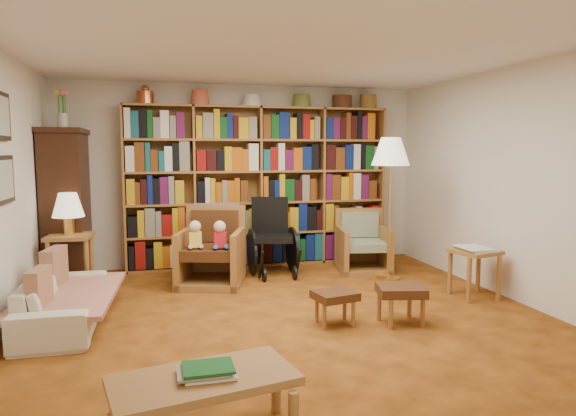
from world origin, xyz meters
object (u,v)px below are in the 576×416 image
object	(u,v)px
sofa	(64,300)
footstool_a	(335,298)
armchair_sage	(361,247)
side_table_lamp	(70,249)
wheelchair	(272,239)
floor_lamp	(390,157)
footstool_b	(401,293)
side_table_papers	(475,258)
coffee_table	(204,384)
armchair_leather	(210,252)

from	to	relation	value
sofa	footstool_a	distance (m)	2.50
armchair_sage	footstool_a	distance (m)	2.26
side_table_lamp	armchair_sage	xyz separation A→B (m)	(3.59, 0.24, -0.20)
wheelchair	floor_lamp	size ratio (longest dim) A/B	0.57
sofa	footstool_b	world-z (taller)	sofa
side_table_lamp	floor_lamp	bearing A→B (deg)	-4.89
footstool_a	armchair_sage	bearing A→B (deg)	61.58
side_table_papers	side_table_lamp	bearing A→B (deg)	163.44
side_table_lamp	footstool_a	xyz separation A→B (m)	(2.52, -1.75, -0.25)
coffee_table	floor_lamp	bearing A→B (deg)	49.91
side_table_papers	footstool_b	distance (m)	1.32
wheelchair	footstool_a	xyz separation A→B (m)	(0.12, -2.08, -0.20)
wheelchair	footstool_b	distance (m)	2.33
wheelchair	coffee_table	bearing A→B (deg)	-108.31
side_table_lamp	armchair_sage	bearing A→B (deg)	3.80
wheelchair	side_table_papers	xyz separation A→B (m)	(1.90, -1.61, -0.02)
sofa	floor_lamp	xyz separation A→B (m)	(3.63, 0.80, 1.29)
armchair_sage	floor_lamp	world-z (taller)	floor_lamp
floor_lamp	footstool_b	distance (m)	2.07
side_table_papers	coffee_table	world-z (taller)	side_table_papers
coffee_table	armchair_sage	bearing A→B (deg)	56.08
sofa	floor_lamp	bearing A→B (deg)	-76.89
armchair_sage	footstool_b	xyz separation A→B (m)	(-0.47, -2.11, -0.02)
armchair_leather	footstool_b	xyz separation A→B (m)	(1.56, -1.93, -0.09)
footstool_a	coffee_table	distance (m)	2.09
footstool_a	footstool_b	world-z (taller)	footstool_b
sofa	armchair_leather	xyz separation A→B (m)	(1.47, 1.17, 0.16)
side_table_lamp	footstool_a	size ratio (longest dim) A/B	1.57
armchair_sage	coffee_table	distance (m)	4.33
floor_lamp	footstool_a	xyz separation A→B (m)	(-1.21, -1.43, -1.26)
wheelchair	footstool_b	bearing A→B (deg)	-71.84
side_table_lamp	coffee_table	bearing A→B (deg)	-70.63
sofa	footstool_b	xyz separation A→B (m)	(3.02, -0.75, 0.06)
armchair_leather	footstool_b	bearing A→B (deg)	-51.06
sofa	coffee_table	bearing A→B (deg)	-153.51
side_table_lamp	footstool_b	world-z (taller)	side_table_lamp
armchair_sage	wheelchair	xyz separation A→B (m)	(-1.19, 0.10, 0.14)
wheelchair	footstool_a	size ratio (longest dim) A/B	2.34
side_table_papers	floor_lamp	bearing A→B (deg)	120.46
side_table_lamp	floor_lamp	xyz separation A→B (m)	(3.73, -0.32, 1.01)
floor_lamp	wheelchair	bearing A→B (deg)	153.78
armchair_leather	footstool_a	xyz separation A→B (m)	(0.95, -1.81, -0.13)
floor_lamp	footstool_a	distance (m)	2.26
side_table_papers	coffee_table	xyz separation A→B (m)	(-3.12, -2.08, -0.11)
armchair_leather	footstool_b	distance (m)	2.48
sofa	armchair_leather	world-z (taller)	armchair_leather
side_table_lamp	armchair_leather	xyz separation A→B (m)	(1.57, 0.06, -0.12)
footstool_b	sofa	bearing A→B (deg)	166.01
side_table_papers	footstool_b	xyz separation A→B (m)	(-1.17, -0.59, -0.14)
sofa	floor_lamp	size ratio (longest dim) A/B	0.89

